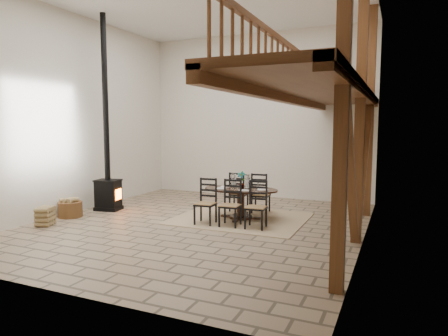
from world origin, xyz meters
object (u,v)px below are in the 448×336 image
at_px(dining_table, 239,203).
at_px(log_basket, 70,209).
at_px(wood_stove, 107,167).
at_px(log_stack, 45,216).

height_order(dining_table, log_basket, dining_table).
xyz_separation_m(dining_table, wood_stove, (-3.54, -0.35, 0.73)).
bearing_deg(wood_stove, log_basket, -117.26).
distance_m(log_basket, log_stack, 0.87).
height_order(log_basket, log_stack, log_basket).
bearing_deg(log_basket, log_stack, -81.32).
distance_m(wood_stove, log_basket, 1.41).
bearing_deg(log_stack, log_basket, 98.68).
height_order(wood_stove, log_basket, wood_stove).
bearing_deg(wood_stove, dining_table, -4.11).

